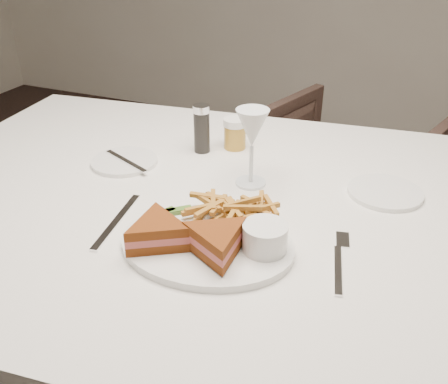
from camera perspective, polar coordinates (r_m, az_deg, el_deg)
table at (r=1.29m, az=0.91°, el=-15.71°), size 1.66×1.20×0.75m
chair_far at (r=2.09m, az=13.07°, el=1.60°), size 0.81×0.78×0.68m
table_setting at (r=0.98m, az=-0.14°, el=-1.28°), size 0.76×0.60×0.18m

